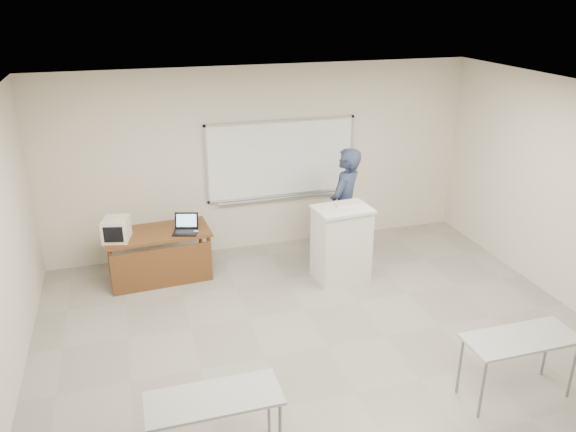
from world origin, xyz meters
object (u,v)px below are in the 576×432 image
object	(u,v)px
podium	(341,243)
instructor_desk	(159,247)
laptop	(185,228)
presenter	(345,206)
crt_monitor	(117,229)
whiteboard	(281,160)
keyboard	(350,204)
mouse	(196,231)

from	to	relation	value
podium	instructor_desk	bearing A→B (deg)	160.14
laptop	presenter	world-z (taller)	presenter
crt_monitor	presenter	size ratio (longest dim) A/B	0.22
crt_monitor	presenter	xyz separation A→B (m)	(3.41, -0.13, 0.02)
whiteboard	podium	xyz separation A→B (m)	(0.50, -1.47, -0.91)
instructor_desk	presenter	bearing A→B (deg)	-6.58
instructor_desk	keyboard	bearing A→B (deg)	-16.11
whiteboard	podium	size ratio (longest dim) A/B	2.19
keyboard	presenter	world-z (taller)	presenter
whiteboard	mouse	bearing A→B (deg)	-150.75
crt_monitor	mouse	distance (m)	1.11
whiteboard	instructor_desk	size ratio (longest dim) A/B	1.64
whiteboard	instructor_desk	distance (m)	2.42
keyboard	presenter	distance (m)	0.52
podium	crt_monitor	bearing A→B (deg)	162.85
instructor_desk	mouse	world-z (taller)	mouse
laptop	presenter	size ratio (longest dim) A/B	0.19
mouse	laptop	bearing A→B (deg)	157.22
whiteboard	laptop	xyz separation A→B (m)	(-1.70, -0.79, -0.67)
podium	laptop	world-z (taller)	podium
podium	crt_monitor	world-z (taller)	podium
podium	presenter	bearing A→B (deg)	59.27
whiteboard	laptop	bearing A→B (deg)	-155.10
instructor_desk	podium	world-z (taller)	podium
podium	mouse	xyz separation A→B (m)	(-2.05, 0.60, 0.20)
laptop	mouse	xyz separation A→B (m)	(0.15, -0.08, -0.04)
instructor_desk	keyboard	xyz separation A→B (m)	(2.75, -0.61, 0.59)
instructor_desk	laptop	world-z (taller)	laptop
laptop	keyboard	xyz separation A→B (m)	(2.35, -0.60, 0.34)
whiteboard	keyboard	world-z (taller)	whiteboard
instructor_desk	podium	size ratio (longest dim) A/B	1.34
instructor_desk	presenter	world-z (taller)	presenter
crt_monitor	mouse	size ratio (longest dim) A/B	4.40
laptop	presenter	distance (m)	2.47
instructor_desk	whiteboard	bearing A→B (deg)	16.73
whiteboard	presenter	world-z (taller)	whiteboard
whiteboard	keyboard	distance (m)	1.57
keyboard	podium	bearing A→B (deg)	-150.28
instructor_desk	keyboard	distance (m)	2.88
podium	keyboard	bearing A→B (deg)	23.03
instructor_desk	keyboard	size ratio (longest dim) A/B	3.48
keyboard	presenter	bearing A→B (deg)	78.19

